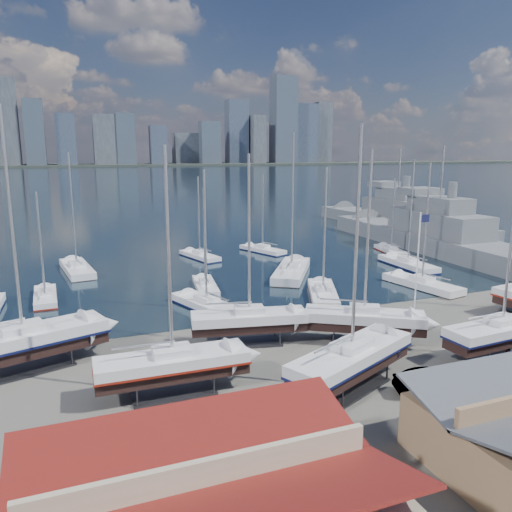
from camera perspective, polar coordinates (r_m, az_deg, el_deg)
name	(u,v)px	position (r m, az deg, el deg)	size (l,w,h in m)	color
ground	(368,349)	(42.54, 12.64, -10.38)	(1400.00, 1400.00, 0.00)	#605E59
water	(98,177)	(343.62, -17.57, 8.61)	(1400.00, 600.00, 0.40)	#1B2F3E
far_shore	(82,165)	(603.11, -19.28, 9.77)	(1400.00, 80.00, 2.20)	#2D332D
skyline	(72,130)	(596.90, -20.28, 13.34)	(639.14, 43.80, 107.69)	#475166
shed_red	(208,507)	(21.80, -5.51, -26.66)	(14.70, 9.45, 4.51)	#BFB293
sailboat_cradle_0	(24,342)	(40.77, -25.03, -8.88)	(12.36, 6.85, 19.00)	#2D2D33
sailboat_cradle_1	(173,365)	(34.16, -9.51, -12.15)	(10.16, 3.04, 16.30)	#2D2D33
sailboat_cradle_2	(249,320)	(42.05, -0.77, -7.34)	(9.97, 4.53, 15.74)	#2D2D33
sailboat_cradle_3	(352,359)	(35.00, 10.87, -11.48)	(11.23, 7.34, 17.56)	#2D2D33
sailboat_cradle_4	(364,319)	(43.13, 12.25, -7.10)	(9.85, 7.54, 16.10)	#2D2D33
sailboat_cradle_5	(502,332)	(43.85, 26.28, -7.77)	(10.21, 3.48, 16.22)	#2D2D33
sailboat_moored_1	(45,298)	(59.09, -22.93, -4.40)	(2.54, 8.32, 12.34)	black
sailboat_moored_2	(77,270)	(70.89, -19.77, -1.56)	(4.43, 11.29, 16.59)	black
sailboat_moored_3	(207,306)	(51.67, -5.65, -5.76)	(5.94, 10.30, 14.87)	black
sailboat_moored_4	(206,287)	(59.01, -5.79, -3.51)	(3.48, 8.46, 12.40)	black
sailboat_moored_5	(200,257)	(76.00, -6.45, -0.07)	(4.68, 8.96, 12.90)	black
sailboat_moored_6	(323,295)	(55.95, 7.66, -4.44)	(6.59, 10.28, 14.95)	black
sailboat_moored_7	(292,273)	(65.32, 4.08, -1.97)	(9.81, 12.56, 19.10)	black
sailboat_moored_8	(263,251)	(80.15, 0.76, 0.63)	(5.44, 9.02, 13.05)	black
sailboat_moored_9	(422,285)	(62.49, 18.43, -3.20)	(4.60, 10.53, 15.38)	black
sailboat_moored_10	(408,265)	(72.95, 16.94, -1.02)	(3.06, 10.48, 15.62)	black
sailboat_moored_11	(391,251)	(82.54, 15.17, 0.54)	(3.78, 8.54, 12.35)	black
naval_ship_east	(437,241)	(86.20, 19.96, 1.63)	(9.95, 52.26, 18.68)	slate
naval_ship_west	(396,221)	(109.36, 15.75, 3.91)	(10.61, 47.05, 18.20)	slate
car_a	(249,459)	(27.13, -0.82, -22.20)	(1.62, 4.03, 1.37)	gray
car_b	(433,383)	(36.11, 19.53, -13.54)	(1.72, 4.94, 1.63)	gray
flagpole	(418,267)	(44.67, 18.00, -1.21)	(0.97, 0.12, 10.95)	white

